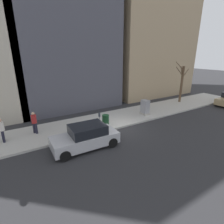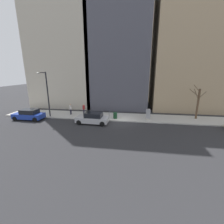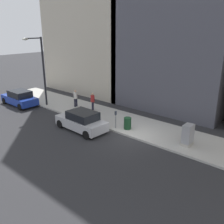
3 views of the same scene
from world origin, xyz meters
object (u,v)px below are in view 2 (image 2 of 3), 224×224
(pedestrian_near_meter, at_px, (84,109))
(office_tower_right, at_px, (67,31))
(trash_bin, at_px, (115,115))
(utility_box, at_px, (148,114))
(parked_car_silver, at_px, (93,118))
(parked_car_blue, at_px, (29,115))
(pedestrian_midblock, at_px, (71,108))
(office_tower_left, at_px, (190,27))
(streetlamp, at_px, (46,91))
(office_block_center, at_px, (120,38))
(parking_meter, at_px, (109,113))
(bare_tree, at_px, (198,103))

(pedestrian_near_meter, relative_size, office_tower_right, 0.06)
(trash_bin, relative_size, office_tower_right, 0.03)
(utility_box, distance_m, pedestrian_near_meter, 9.86)
(utility_box, bearing_deg, parked_car_silver, 109.47)
(parked_car_blue, xyz_separation_m, pedestrian_midblock, (3.06, -4.98, 0.35))
(office_tower_left, bearing_deg, parked_car_blue, 117.55)
(pedestrian_near_meter, bearing_deg, streetlamp, -100.32)
(trash_bin, xyz_separation_m, pedestrian_near_meter, (1.44, 5.18, 0.49))
(pedestrian_midblock, distance_m, office_block_center, 16.12)
(parking_meter, distance_m, office_block_center, 15.70)
(parked_car_silver, xyz_separation_m, streetlamp, (1.58, 7.19, 3.28))
(parked_car_blue, xyz_separation_m, utility_box, (2.31, -16.84, 0.11))
(utility_box, height_order, office_block_center, office_block_center)
(parked_car_silver, relative_size, utility_box, 2.97)
(office_block_center, relative_size, office_tower_right, 0.88)
(office_block_center, bearing_deg, parked_car_blue, 134.99)
(pedestrian_near_meter, relative_size, office_block_center, 0.06)
(trash_bin, bearing_deg, office_block_center, 2.41)
(trash_bin, relative_size, pedestrian_midblock, 0.54)
(utility_box, height_order, trash_bin, utility_box)
(pedestrian_near_meter, bearing_deg, parked_car_silver, 0.32)
(pedestrian_near_meter, bearing_deg, bare_tree, 57.03)
(streetlamp, height_order, bare_tree, streetlamp)
(parked_car_silver, distance_m, streetlamp, 8.06)
(office_tower_left, bearing_deg, pedestrian_midblock, 116.44)
(parked_car_blue, height_order, bare_tree, bare_tree)
(pedestrian_midblock, bearing_deg, trash_bin, -104.28)
(parked_car_blue, distance_m, pedestrian_near_meter, 7.80)
(parking_meter, height_order, utility_box, utility_box)
(office_block_center, bearing_deg, streetlamp, 137.93)
(trash_bin, bearing_deg, office_tower_left, -48.00)
(bare_tree, xyz_separation_m, office_tower_left, (8.91, -0.35, 11.91))
(utility_box, xyz_separation_m, trash_bin, (-0.40, 4.63, -0.25))
(parked_car_blue, relative_size, trash_bin, 4.68)
(parked_car_silver, height_order, office_tower_left, office_tower_left)
(office_tower_left, distance_m, office_tower_right, 22.83)
(trash_bin, xyz_separation_m, office_block_center, (9.89, 0.42, 12.19))
(utility_box, distance_m, bare_tree, 7.11)
(office_tower_right, bearing_deg, pedestrian_midblock, -157.91)
(parked_car_silver, bearing_deg, bare_tree, -72.86)
(parked_car_silver, height_order, office_tower_right, office_tower_right)
(bare_tree, height_order, office_tower_left, office_tower_left)
(parked_car_silver, distance_m, office_tower_left, 23.65)
(parked_car_silver, bearing_deg, trash_bin, -49.30)
(utility_box, xyz_separation_m, bare_tree, (1.30, -6.81, 1.59))
(pedestrian_midblock, height_order, office_block_center, office_block_center)
(streetlamp, xyz_separation_m, trash_bin, (0.62, -9.90, -3.42))
(office_tower_right, bearing_deg, office_block_center, -93.52)
(bare_tree, relative_size, office_tower_left, 0.17)
(streetlamp, bearing_deg, pedestrian_midblock, -56.44)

